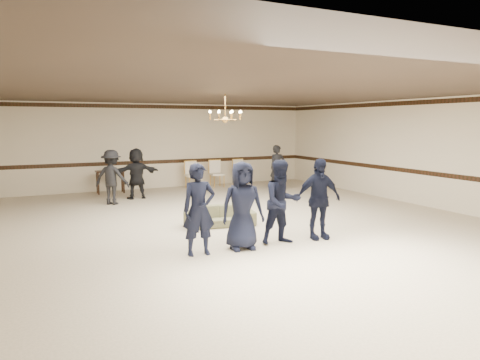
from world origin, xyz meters
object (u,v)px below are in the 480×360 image
(boy_b, at_px, (242,206))
(banquet_chair_mid, at_px, (217,174))
(console_table, at_px, (110,182))
(boy_a, at_px, (199,209))
(boy_c, at_px, (282,202))
(settee, at_px, (220,216))
(adult_mid, at_px, (136,173))
(adult_left, at_px, (112,177))
(banquet_chair_left, at_px, (193,175))
(banquet_chair_right, at_px, (240,173))
(boy_d, at_px, (318,199))
(adult_right, at_px, (277,168))
(chandelier, at_px, (225,107))

(boy_b, xyz_separation_m, banquet_chair_mid, (2.84, 8.07, -0.35))
(boy_b, distance_m, console_table, 8.37)
(boy_a, height_order, boy_c, same)
(settee, height_order, banquet_chair_mid, banquet_chair_mid)
(boy_b, distance_m, adult_mid, 6.77)
(adult_left, relative_size, adult_mid, 1.00)
(banquet_chair_left, distance_m, console_table, 3.01)
(boy_a, relative_size, banquet_chair_right, 1.69)
(boy_b, distance_m, boy_d, 1.80)
(boy_c, relative_size, adult_left, 1.04)
(boy_b, distance_m, adult_right, 7.80)
(boy_a, xyz_separation_m, console_table, (-0.26, 8.27, -0.46))
(chandelier, distance_m, settee, 2.81)
(adult_mid, bearing_deg, banquet_chair_right, -164.97)
(boy_c, height_order, console_table, boy_c)
(banquet_chair_mid, xyz_separation_m, banquet_chair_right, (1.00, 0.00, 0.00))
(banquet_chair_mid, relative_size, console_table, 1.06)
(banquet_chair_mid, bearing_deg, settee, -107.00)
(console_table, bearing_deg, adult_left, -100.40)
(boy_c, distance_m, boy_d, 0.90)
(boy_b, height_order, console_table, boy_b)
(settee, bearing_deg, boy_c, -66.70)
(adult_mid, height_order, console_table, adult_mid)
(boy_d, relative_size, banquet_chair_mid, 1.69)
(adult_left, bearing_deg, adult_right, -141.55)
(boy_b, bearing_deg, banquet_chair_mid, 78.09)
(banquet_chair_left, bearing_deg, settee, -105.38)
(banquet_chair_right, bearing_deg, boy_b, -119.92)
(boy_a, distance_m, boy_b, 0.90)
(boy_a, bearing_deg, console_table, 95.51)
(boy_d, bearing_deg, boy_a, -171.89)
(adult_right, distance_m, banquet_chair_left, 3.21)
(boy_c, xyz_separation_m, banquet_chair_left, (0.94, 8.07, -0.35))
(boy_a, xyz_separation_m, banquet_chair_mid, (3.74, 8.07, -0.35))
(boy_b, xyz_separation_m, settee, (0.37, 2.00, -0.62))
(boy_b, relative_size, console_table, 1.78)
(boy_c, distance_m, banquet_chair_right, 8.60)
(boy_c, height_order, adult_left, boy_c)
(settee, xyz_separation_m, banquet_chair_right, (3.47, 6.07, 0.27))
(banquet_chair_right, xyz_separation_m, console_table, (-5.00, 0.20, -0.10))
(banquet_chair_mid, bearing_deg, boy_a, -109.73)
(chandelier, relative_size, console_table, 0.97)
(boy_a, height_order, boy_d, same)
(boy_d, distance_m, console_table, 8.80)
(settee, bearing_deg, adult_mid, 109.71)
(banquet_chair_right, bearing_deg, boy_a, -124.90)
(chandelier, bearing_deg, boy_d, -72.35)
(boy_c, xyz_separation_m, adult_mid, (-1.48, 6.75, -0.03))
(boy_d, height_order, banquet_chair_right, boy_d)
(banquet_chair_mid, height_order, console_table, banquet_chair_mid)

